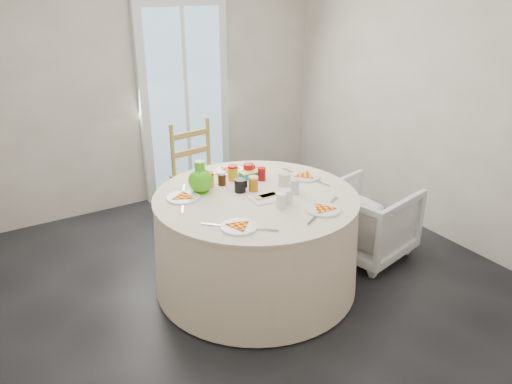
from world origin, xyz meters
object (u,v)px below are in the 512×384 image
table (256,242)px  green_pitcher (200,180)px  wooden_chair (203,181)px  armchair (368,213)px

table → green_pitcher: bearing=139.6°
wooden_chair → green_pitcher: 1.04m
armchair → wooden_chair: bearing=25.7°
table → armchair: 1.09m
green_pitcher → armchair: bearing=-20.1°
wooden_chair → green_pitcher: bearing=-122.9°
wooden_chair → armchair: (0.98, -1.24, -0.08)m
wooden_chair → armchair: size_ratio=1.46×
wooden_chair → green_pitcher: size_ratio=4.33×
green_pitcher → table: bearing=-45.6°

